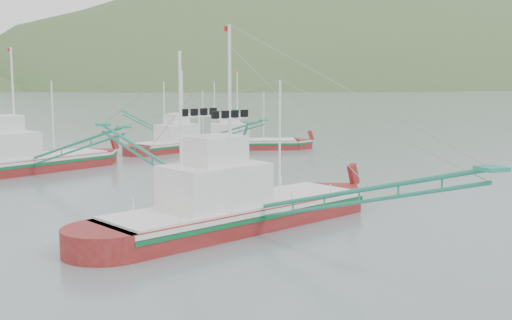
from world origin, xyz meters
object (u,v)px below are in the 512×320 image
object	(u,v)px
bg_boat_right	(240,133)
bg_boat_left	(20,145)
bg_boat_far	(185,132)
main_boat	(236,185)

from	to	relation	value
bg_boat_right	bg_boat_left	size ratio (longest dim) A/B	0.86
bg_boat_far	bg_boat_left	size ratio (longest dim) A/B	0.84
bg_boat_far	bg_boat_right	world-z (taller)	bg_boat_far
main_boat	bg_boat_left	bearing A→B (deg)	91.25
main_boat	bg_boat_right	xyz separation A→B (m)	(13.08, 36.22, -0.63)
bg_boat_left	bg_boat_far	bearing A→B (deg)	4.67
main_boat	bg_boat_right	size ratio (longest dim) A/B	1.24
bg_boat_right	bg_boat_left	xyz separation A→B (m)	(-24.05, -10.25, 0.62)
main_boat	bg_boat_right	world-z (taller)	main_boat
main_boat	bg_boat_left	world-z (taller)	main_boat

